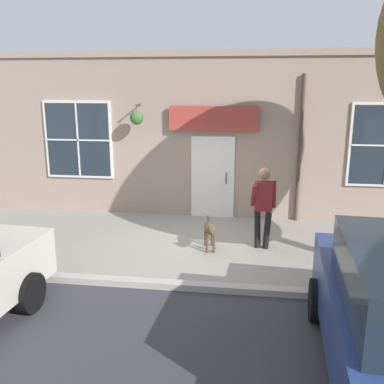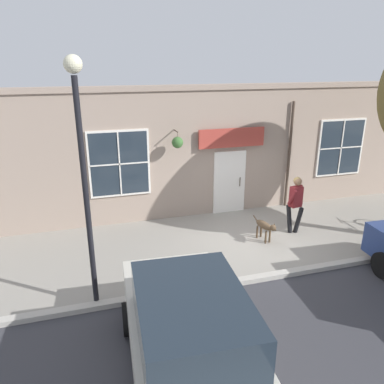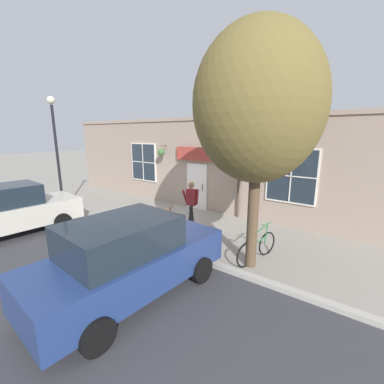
# 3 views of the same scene
# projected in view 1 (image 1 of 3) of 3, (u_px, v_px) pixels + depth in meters

# --- Properties ---
(ground_plane) EXTENTS (90.00, 90.00, 0.00)m
(ground_plane) POSITION_uv_depth(u_px,v_px,m) (197.00, 246.00, 9.18)
(ground_plane) COLOR gray
(storefront_facade) EXTENTS (0.95, 18.00, 4.18)m
(storefront_facade) POSITION_uv_depth(u_px,v_px,m) (209.00, 135.00, 10.90)
(storefront_facade) COLOR gray
(storefront_facade) RESTS_ON ground_plane
(pedestrian_walking) EXTENTS (0.56, 0.55, 1.73)m
(pedestrian_walking) POSITION_uv_depth(u_px,v_px,m) (263.00, 200.00, 8.82)
(pedestrian_walking) COLOR black
(pedestrian_walking) RESTS_ON ground_plane
(dog_on_leash) EXTENTS (1.06, 0.35, 0.66)m
(dog_on_leash) POSITION_uv_depth(u_px,v_px,m) (210.00, 230.00, 8.85)
(dog_on_leash) COLOR brown
(dog_on_leash) RESTS_ON ground_plane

